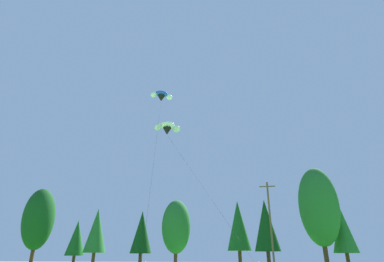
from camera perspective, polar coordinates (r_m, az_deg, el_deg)
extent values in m
cylinder|color=#472D19|center=(65.29, -27.30, -19.96)|extent=(0.64, 0.64, 3.48)
ellipsoid|color=#144719|center=(65.60, -26.27, -14.18)|extent=(5.55, 5.55, 10.90)
cylinder|color=#472D19|center=(63.00, -20.92, -21.51)|extent=(0.52, 0.52, 2.12)
cone|color=#19561E|center=(63.07, -20.40, -17.84)|extent=(3.39, 3.39, 6.03)
cylinder|color=#472D19|center=(59.38, -17.68, -21.72)|extent=(0.56, 0.56, 2.58)
cone|color=#236628|center=(59.52, -17.11, -16.96)|extent=(3.79, 3.79, 7.36)
cylinder|color=#472D19|center=(57.50, -9.52, -22.47)|extent=(0.55, 0.55, 2.47)
cone|color=#0F3D14|center=(57.63, -9.21, -17.74)|extent=(3.69, 3.69, 7.03)
cylinder|color=#472D19|center=(54.26, -3.04, -22.61)|extent=(0.57, 0.57, 2.75)
ellipsoid|color=#236628|center=(54.45, -2.92, -17.04)|extent=(4.76, 4.76, 8.61)
cylinder|color=#472D19|center=(56.33, 8.81, -22.31)|extent=(0.59, 0.59, 2.89)
cone|color=#19561E|center=(56.54, 8.48, -16.68)|extent=(4.04, 4.04, 8.22)
cylinder|color=#472D19|center=(51.20, 13.91, -22.13)|extent=(0.57, 0.57, 2.70)
cone|color=#0F3D14|center=(51.40, 13.37, -16.36)|extent=(3.88, 3.88, 7.68)
cylinder|color=#472D19|center=(52.52, 23.38, -20.44)|extent=(0.67, 0.67, 3.80)
ellipsoid|color=#236628|center=(53.00, 22.18, -12.60)|extent=(5.90, 5.90, 11.90)
cylinder|color=#472D19|center=(55.09, 26.72, -20.64)|extent=(0.55, 0.55, 2.47)
cone|color=#236628|center=(55.23, 25.86, -15.78)|extent=(3.69, 3.69, 7.02)
cylinder|color=brown|center=(45.49, 14.23, -16.40)|extent=(0.26, 0.26, 11.86)
cube|color=brown|center=(46.25, 13.61, -9.84)|extent=(2.20, 0.14, 0.14)
ellipsoid|color=blue|center=(43.74, -5.60, 6.78)|extent=(2.05, 1.79, 0.97)
ellipsoid|color=white|center=(43.82, -4.20, 6.22)|extent=(1.18, 1.16, 1.10)
ellipsoid|color=white|center=(43.39, -7.04, 6.63)|extent=(1.10, 1.20, 1.10)
cone|color=black|center=(43.50, -5.66, 5.94)|extent=(1.36, 1.36, 0.85)
cylinder|color=black|center=(33.82, -6.96, -5.10)|extent=(2.76, 11.94, 20.27)
ellipsoid|color=white|center=(43.98, -4.52, 1.00)|extent=(2.61, 2.36, 1.14)
ellipsoid|color=silver|center=(44.07, -2.84, 0.38)|extent=(1.60, 1.65, 1.31)
ellipsoid|color=silver|center=(43.63, -6.26, 0.72)|extent=(1.46, 1.64, 1.31)
cone|color=black|center=(43.80, -4.59, -0.06)|extent=(1.60, 1.60, 1.03)
cylinder|color=black|center=(33.65, 0.98, -8.77)|extent=(11.03, 13.64, 16.19)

